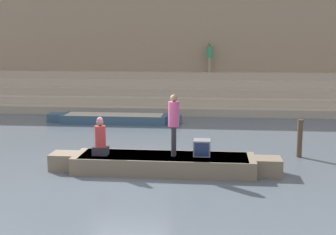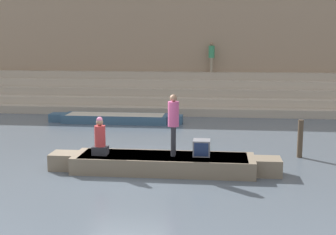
# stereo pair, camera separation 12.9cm
# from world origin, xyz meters

# --- Properties ---
(ground_plane) EXTENTS (120.00, 120.00, 0.00)m
(ground_plane) POSITION_xyz_m (0.00, 0.00, 0.00)
(ground_plane) COLOR #4C5660
(ghat_steps) EXTENTS (36.00, 3.74, 1.94)m
(ghat_steps) POSITION_xyz_m (0.00, 11.68, 0.71)
(ghat_steps) COLOR tan
(ghat_steps) RESTS_ON ground
(back_wall) EXTENTS (34.20, 1.28, 7.64)m
(back_wall) POSITION_xyz_m (0.00, 13.65, 3.79)
(back_wall) COLOR #937A60
(back_wall) RESTS_ON ground
(rowboat_main) EXTENTS (6.64, 1.47, 0.48)m
(rowboat_main) POSITION_xyz_m (1.08, -0.26, 0.26)
(rowboat_main) COLOR #756651
(rowboat_main) RESTS_ON ground
(person_standing) EXTENTS (0.31, 0.31, 1.76)m
(person_standing) POSITION_xyz_m (1.37, -0.22, 1.50)
(person_standing) COLOR #28282D
(person_standing) RESTS_ON rowboat_main
(person_rowing) EXTENTS (0.44, 0.34, 1.11)m
(person_rowing) POSITION_xyz_m (-0.74, -0.36, 0.94)
(person_rowing) COLOR #28282D
(person_rowing) RESTS_ON rowboat_main
(tv_set) EXTENTS (0.48, 0.48, 0.46)m
(tv_set) POSITION_xyz_m (2.17, -0.15, 0.71)
(tv_set) COLOR slate
(tv_set) RESTS_ON rowboat_main
(moored_boat_shore) EXTENTS (6.11, 1.26, 0.37)m
(moored_boat_shore) POSITION_xyz_m (-2.03, 7.41, 0.20)
(moored_boat_shore) COLOR #33516B
(moored_boat_shore) RESTS_ON ground
(mooring_post) EXTENTS (0.17, 0.17, 1.23)m
(mooring_post) POSITION_xyz_m (5.25, 1.86, 0.61)
(mooring_post) COLOR #473828
(mooring_post) RESTS_ON ground
(person_on_steps) EXTENTS (0.33, 0.33, 1.63)m
(person_on_steps) POSITION_xyz_m (2.19, 12.68, 2.88)
(person_on_steps) COLOR gray
(person_on_steps) RESTS_ON ghat_steps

